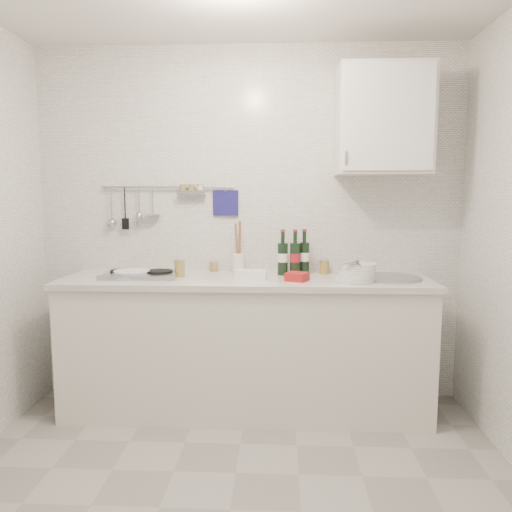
{
  "coord_description": "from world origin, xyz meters",
  "views": [
    {
      "loc": [
        0.23,
        -2.17,
        1.47
      ],
      "look_at": [
        0.08,
        0.9,
        1.09
      ],
      "focal_mm": 35.0,
      "sensor_mm": 36.0,
      "label": 1
    }
  ],
  "objects": [
    {
      "name": "wall_rail",
      "position": [
        -0.6,
        1.37,
        1.43
      ],
      "size": [
        0.98,
        0.09,
        0.34
      ],
      "color": "#93969B",
      "rests_on": "back_wall"
    },
    {
      "name": "plate_stack_hob",
      "position": [
        -0.77,
        1.06,
        0.94
      ],
      "size": [
        0.26,
        0.25,
        0.05
      ],
      "rotation": [
        0.0,
        0.0,
        0.33
      ],
      "color": "#4B74AA",
      "rests_on": "counter"
    },
    {
      "name": "jar_c",
      "position": [
        0.54,
        1.28,
        0.97
      ],
      "size": [
        0.07,
        0.07,
        0.1
      ],
      "rotation": [
        0.0,
        0.0,
        0.28
      ],
      "color": "olive",
      "rests_on": "counter"
    },
    {
      "name": "utensil_crock",
      "position": [
        -0.07,
        1.33,
        1.01
      ],
      "size": [
        0.09,
        0.09,
        0.37
      ],
      "rotation": [
        0.0,
        0.0,
        0.19
      ],
      "color": "white",
      "rests_on": "counter"
    },
    {
      "name": "wine_bottles",
      "position": [
        0.33,
        1.24,
        1.07
      ],
      "size": [
        0.22,
        0.13,
        0.31
      ],
      "rotation": [
        0.0,
        0.0,
        0.32
      ],
      "color": "black",
      "rests_on": "counter"
    },
    {
      "name": "jar_b",
      "position": [
        0.55,
        1.34,
        0.96
      ],
      "size": [
        0.07,
        0.07,
        0.07
      ],
      "rotation": [
        0.0,
        0.0,
        0.37
      ],
      "color": "olive",
      "rests_on": "counter"
    },
    {
      "name": "wall_cabinet",
      "position": [
        0.9,
        1.22,
        1.95
      ],
      "size": [
        0.6,
        0.38,
        0.7
      ],
      "color": "silver",
      "rests_on": "back_wall"
    },
    {
      "name": "strawberry_punnet",
      "position": [
        0.34,
        1.0,
        0.95
      ],
      "size": [
        0.17,
        0.17,
        0.05
      ],
      "primitive_type": "cube",
      "rotation": [
        0.0,
        0.0,
        -0.41
      ],
      "color": "red",
      "rests_on": "counter"
    },
    {
      "name": "butter_dish",
      "position": [
        0.04,
        1.04,
        0.95
      ],
      "size": [
        0.21,
        0.11,
        0.06
      ],
      "primitive_type": "cube",
      "rotation": [
        0.0,
        0.0,
        -0.04
      ],
      "color": "white",
      "rests_on": "counter"
    },
    {
      "name": "jar_a",
      "position": [
        -0.24,
        1.35,
        0.96
      ],
      "size": [
        0.06,
        0.06,
        0.07
      ],
      "rotation": [
        0.0,
        0.0,
        0.01
      ],
      "color": "olive",
      "rests_on": "counter"
    },
    {
      "name": "jar_d",
      "position": [
        -0.45,
        1.12,
        0.98
      ],
      "size": [
        0.07,
        0.07,
        0.12
      ],
      "rotation": [
        0.0,
        0.0,
        -0.29
      ],
      "color": "olive",
      "rests_on": "counter"
    },
    {
      "name": "back_wall",
      "position": [
        0.0,
        1.4,
        1.25
      ],
      "size": [
        3.0,
        0.02,
        2.5
      ],
      "primitive_type": "cube",
      "color": "silver",
      "rests_on": "floor"
    },
    {
      "name": "floor",
      "position": [
        0.0,
        0.0,
        0.0
      ],
      "size": [
        3.0,
        3.0,
        0.0
      ],
      "primitive_type": "plane",
      "color": "slate",
      "rests_on": "ground"
    },
    {
      "name": "plate_stack_sink",
      "position": [
        0.73,
        1.01,
        0.97
      ],
      "size": [
        0.27,
        0.25,
        0.12
      ],
      "rotation": [
        0.0,
        0.0,
        -0.39
      ],
      "color": "white",
      "rests_on": "counter"
    },
    {
      "name": "counter",
      "position": [
        0.01,
        1.1,
        0.43
      ],
      "size": [
        2.44,
        0.64,
        0.96
      ],
      "color": "silver",
      "rests_on": "floor"
    }
  ]
}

